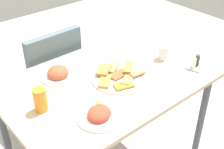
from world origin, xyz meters
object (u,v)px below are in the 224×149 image
at_px(fork, 106,54).
at_px(pide_platter, 119,76).
at_px(salad_plate_rice, 58,73).
at_px(spoon, 103,52).
at_px(salad_plate_greens, 99,114).
at_px(paper_napkin, 104,53).
at_px(drinking_glass, 163,53).
at_px(dining_chair, 50,79).
at_px(dining_table, 107,92).
at_px(condiment_caddy, 195,65).
at_px(soda_can, 41,100).

bearing_deg(fork, pide_platter, -127.08).
xyz_separation_m(salad_plate_rice, spoon, (0.37, 0.06, -0.02)).
distance_m(pide_platter, salad_plate_rice, 0.35).
relative_size(salad_plate_greens, paper_napkin, 1.47).
height_order(drinking_glass, paper_napkin, drinking_glass).
bearing_deg(paper_napkin, spoon, 90.00).
xyz_separation_m(paper_napkin, spoon, (0.00, 0.02, 0.00)).
bearing_deg(dining_chair, spoon, -51.85).
distance_m(dining_table, paper_napkin, 0.32).
bearing_deg(dining_table, dining_chair, 96.23).
bearing_deg(spoon, drinking_glass, -69.74).
height_order(dining_table, condiment_caddy, condiment_caddy).
relative_size(dining_table, pide_platter, 3.53).
bearing_deg(soda_can, paper_napkin, 22.74).
relative_size(pide_platter, drinking_glass, 3.76).
distance_m(dining_chair, soda_can, 0.75).
relative_size(drinking_glass, paper_napkin, 0.59).
height_order(salad_plate_greens, condiment_caddy, condiment_caddy).
height_order(dining_chair, soda_can, dining_chair).
distance_m(soda_can, condiment_caddy, 0.92).
xyz_separation_m(pide_platter, soda_can, (-0.47, 0.03, 0.05)).
bearing_deg(salad_plate_rice, fork, 3.84).
xyz_separation_m(salad_plate_greens, salad_plate_rice, (0.04, 0.43, 0.00)).
xyz_separation_m(spoon, condiment_caddy, (0.30, -0.51, 0.02)).
distance_m(salad_plate_greens, fork, 0.61).
height_order(salad_plate_rice, spoon, salad_plate_rice).
bearing_deg(condiment_caddy, dining_table, 152.89).
xyz_separation_m(dining_chair, pide_platter, (0.12, -0.61, 0.27)).
relative_size(salad_plate_rice, paper_napkin, 1.38).
bearing_deg(condiment_caddy, spoon, 120.48).
bearing_deg(condiment_caddy, dining_chair, 123.56).
bearing_deg(spoon, fork, -107.05).
bearing_deg(salad_plate_rice, dining_table, -46.22).
distance_m(salad_plate_rice, paper_napkin, 0.38).
bearing_deg(salad_plate_rice, pide_platter, -42.85).
height_order(drinking_glass, condiment_caddy, drinking_glass).
bearing_deg(spoon, salad_plate_rice, 172.25).
bearing_deg(paper_napkin, condiment_caddy, -58.61).
distance_m(dining_table, condiment_caddy, 0.55).
height_order(pide_platter, drinking_glass, drinking_glass).
bearing_deg(salad_plate_rice, soda_can, -136.86).
bearing_deg(soda_can, spoon, 24.21).
height_order(soda_can, spoon, soda_can).
height_order(dining_table, drinking_glass, drinking_glass).
distance_m(spoon, condiment_caddy, 0.59).
xyz_separation_m(salad_plate_rice, paper_napkin, (0.37, 0.04, -0.02)).
height_order(salad_plate_rice, drinking_glass, drinking_glass).
bearing_deg(salad_plate_rice, condiment_caddy, -33.58).
bearing_deg(soda_can, condiment_caddy, -15.13).
bearing_deg(salad_plate_greens, condiment_caddy, -1.53).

